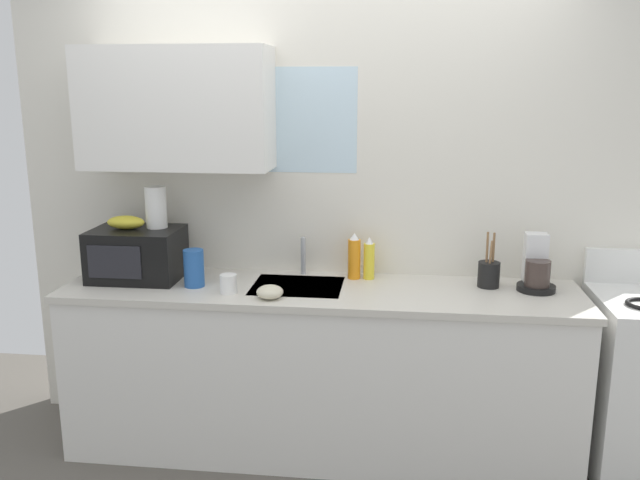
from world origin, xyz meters
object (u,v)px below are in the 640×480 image
(cereal_canister, at_px, (194,268))
(mug_white, at_px, (228,284))
(microwave, at_px, (137,254))
(coffee_maker, at_px, (536,269))
(dish_soap_bottle_orange, at_px, (354,257))
(small_bowl, at_px, (270,292))
(dish_soap_bottle_yellow, at_px, (369,259))
(paper_towel_roll, at_px, (156,207))
(banana_bunch, at_px, (126,222))
(utensil_crock, at_px, (489,273))

(cereal_canister, height_order, mug_white, cereal_canister)
(microwave, distance_m, coffee_maker, 2.07)
(dish_soap_bottle_orange, relative_size, small_bowl, 1.90)
(dish_soap_bottle_yellow, bearing_deg, microwave, -173.22)
(cereal_canister, bearing_deg, paper_towel_roll, 147.99)
(coffee_maker, distance_m, small_bowl, 1.34)
(dish_soap_bottle_orange, xyz_separation_m, dish_soap_bottle_yellow, (0.08, 0.00, -0.01))
(dish_soap_bottle_orange, bearing_deg, banana_bunch, -173.20)
(microwave, height_order, banana_bunch, banana_bunch)
(coffee_maker, height_order, mug_white, coffee_maker)
(utensil_crock, bearing_deg, small_bowl, -163.40)
(microwave, height_order, coffee_maker, coffee_maker)
(coffee_maker, bearing_deg, dish_soap_bottle_yellow, 174.22)
(microwave, bearing_deg, coffee_maker, 1.66)
(utensil_crock, bearing_deg, microwave, -177.77)
(utensil_crock, bearing_deg, paper_towel_roll, -179.34)
(dish_soap_bottle_yellow, relative_size, cereal_canister, 1.18)
(banana_bunch, xyz_separation_m, small_bowl, (0.81, -0.25, -0.27))
(banana_bunch, height_order, cereal_canister, banana_bunch)
(coffee_maker, bearing_deg, microwave, -178.34)
(microwave, relative_size, utensil_crock, 1.59)
(coffee_maker, height_order, dish_soap_bottle_orange, coffee_maker)
(banana_bunch, distance_m, cereal_canister, 0.45)
(paper_towel_roll, relative_size, coffee_maker, 0.79)
(banana_bunch, bearing_deg, dish_soap_bottle_yellow, 6.45)
(small_bowl, bearing_deg, cereal_canister, 160.46)
(microwave, height_order, paper_towel_roll, paper_towel_roll)
(paper_towel_roll, height_order, mug_white, paper_towel_roll)
(microwave, bearing_deg, dish_soap_bottle_orange, 7.16)
(microwave, xyz_separation_m, small_bowl, (0.76, -0.25, -0.10))
(paper_towel_roll, bearing_deg, utensil_crock, 0.66)
(cereal_canister, relative_size, mug_white, 2.02)
(coffee_maker, bearing_deg, mug_white, -170.74)
(microwave, distance_m, banana_bunch, 0.18)
(coffee_maker, height_order, utensil_crock, utensil_crock)
(paper_towel_roll, relative_size, small_bowl, 1.69)
(banana_bunch, bearing_deg, dish_soap_bottle_orange, 6.80)
(cereal_canister, bearing_deg, mug_white, -23.95)
(coffee_maker, relative_size, small_bowl, 2.15)
(dish_soap_bottle_orange, relative_size, dish_soap_bottle_yellow, 1.09)
(banana_bunch, relative_size, cereal_canister, 1.04)
(microwave, bearing_deg, utensil_crock, 2.23)
(microwave, bearing_deg, dish_soap_bottle_yellow, 6.78)
(cereal_canister, xyz_separation_m, small_bowl, (0.42, -0.15, -0.06))
(coffee_maker, xyz_separation_m, cereal_canister, (-1.73, -0.16, -0.01))
(paper_towel_roll, xyz_separation_m, cereal_canister, (0.24, -0.15, -0.28))
(mug_white, bearing_deg, utensil_crock, 11.36)
(microwave, xyz_separation_m, banana_bunch, (-0.05, 0.00, 0.17))
(dish_soap_bottle_yellow, bearing_deg, cereal_canister, -164.54)
(dish_soap_bottle_yellow, bearing_deg, banana_bunch, -173.55)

